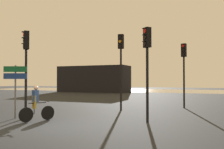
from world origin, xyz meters
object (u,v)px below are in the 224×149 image
(cyclist, at_px, (36,103))
(direction_sign_post, at_px, (15,82))
(distant_building, at_px, (94,79))
(traffic_light_center, at_px, (121,58))
(traffic_light_near_right, at_px, (147,56))
(traffic_light_far_right, at_px, (184,63))
(traffic_light_near_left, at_px, (26,57))

(cyclist, bearing_deg, direction_sign_post, -163.83)
(distant_building, xyz_separation_m, traffic_light_center, (13.17, -21.60, 1.17))
(traffic_light_near_right, distance_m, cyclist, 5.47)
(traffic_light_far_right, height_order, traffic_light_center, traffic_light_center)
(traffic_light_far_right, relative_size, traffic_light_center, 0.92)
(traffic_light_near_left, height_order, direction_sign_post, traffic_light_near_left)
(distant_building, relative_size, direction_sign_post, 4.44)
(distant_building, relative_size, traffic_light_far_right, 2.64)
(traffic_light_near_left, relative_size, traffic_light_near_right, 1.02)
(traffic_light_far_right, distance_m, traffic_light_center, 4.56)
(traffic_light_near_left, bearing_deg, traffic_light_far_right, -91.31)
(traffic_light_far_right, relative_size, direction_sign_post, 1.68)
(cyclist, bearing_deg, traffic_light_near_left, -179.91)
(traffic_light_near_left, relative_size, traffic_light_center, 0.91)
(distant_building, distance_m, traffic_light_far_right, 24.94)
(distant_building, xyz_separation_m, traffic_light_near_left, (10.04, -26.46, 0.89))
(distant_building, distance_m, direction_sign_post, 28.41)
(cyclist, bearing_deg, traffic_light_near_right, 45.25)
(traffic_light_far_right, relative_size, cyclist, 2.70)
(traffic_light_near_left, distance_m, traffic_light_far_right, 10.24)
(direction_sign_post, height_order, cyclist, direction_sign_post)
(traffic_light_far_right, bearing_deg, traffic_light_center, 55.33)
(traffic_light_center, height_order, cyclist, traffic_light_center)
(direction_sign_post, bearing_deg, traffic_light_near_right, 164.92)
(traffic_light_near_right, xyz_separation_m, direction_sign_post, (-6.22, -1.49, -1.15))
(traffic_light_center, bearing_deg, distant_building, -54.41)
(direction_sign_post, bearing_deg, traffic_light_far_right, -159.13)
(traffic_light_far_right, height_order, traffic_light_near_right, traffic_light_far_right)
(traffic_light_near_left, distance_m, traffic_light_near_right, 5.93)
(distant_building, distance_m, cyclist, 29.19)
(distant_building, distance_m, traffic_light_near_left, 28.32)
(traffic_light_center, relative_size, direction_sign_post, 1.82)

